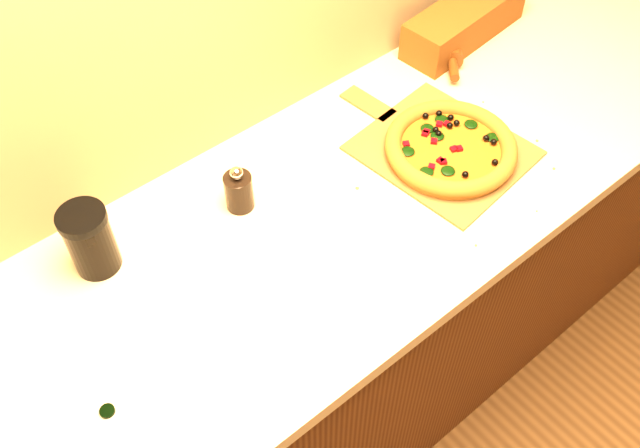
# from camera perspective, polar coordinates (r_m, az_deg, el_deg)

# --- Properties ---
(cabinet) EXTENTS (2.80, 0.65, 0.86)m
(cabinet) POSITION_cam_1_polar(r_m,az_deg,el_deg) (1.89, -1.79, -9.85)
(cabinet) COLOR #401D0D
(cabinet) RESTS_ON ground
(countertop) EXTENTS (2.84, 0.68, 0.04)m
(countertop) POSITION_cam_1_polar(r_m,az_deg,el_deg) (1.51, -2.21, -1.43)
(countertop) COLOR beige
(countertop) RESTS_ON cabinet
(pizza_peel) EXTENTS (0.36, 0.50, 0.01)m
(pizza_peel) POSITION_cam_1_polar(r_m,az_deg,el_deg) (1.69, 9.42, 6.07)
(pizza_peel) COLOR brown
(pizza_peel) RESTS_ON countertop
(pizza) EXTENTS (0.30, 0.30, 0.04)m
(pizza) POSITION_cam_1_polar(r_m,az_deg,el_deg) (1.66, 10.41, 6.01)
(pizza) COLOR #AC712B
(pizza) RESTS_ON pizza_peel
(bottle_cap) EXTENTS (0.03, 0.03, 0.01)m
(bottle_cap) POSITION_cam_1_polar(r_m,az_deg,el_deg) (1.34, -16.66, -14.13)
(bottle_cap) COLOR black
(bottle_cap) RESTS_ON countertop
(pepper_grinder) EXTENTS (0.06, 0.06, 0.12)m
(pepper_grinder) POSITION_cam_1_polar(r_m,az_deg,el_deg) (1.52, -6.52, 2.67)
(pepper_grinder) COLOR black
(pepper_grinder) RESTS_ON countertop
(rolling_pin) EXTENTS (0.29, 0.33, 0.06)m
(rolling_pin) POSITION_cam_1_polar(r_m,az_deg,el_deg) (2.01, 10.12, 15.16)
(rolling_pin) COLOR #5E3310
(rolling_pin) RESTS_ON countertop
(bread_bag) EXTENTS (0.39, 0.16, 0.11)m
(bread_bag) POSITION_cam_1_polar(r_m,az_deg,el_deg) (2.00, 11.47, 15.63)
(bread_bag) COLOR brown
(bread_bag) RESTS_ON countertop
(dark_jar) EXTENTS (0.10, 0.10, 0.15)m
(dark_jar) POSITION_cam_1_polar(r_m,az_deg,el_deg) (1.46, -17.92, -1.23)
(dark_jar) COLOR black
(dark_jar) RESTS_ON countertop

